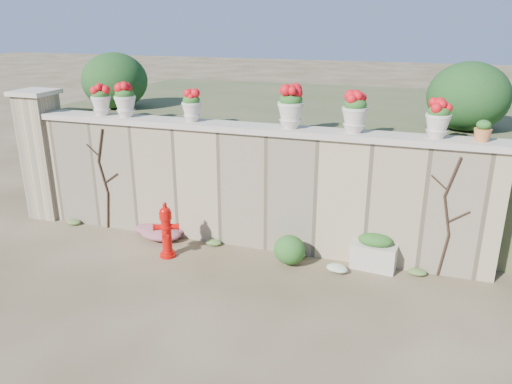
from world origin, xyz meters
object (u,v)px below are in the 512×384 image
(urn_pot_0, at_px, (101,100))
(terracotta_pot, at_px, (483,132))
(planter_box, at_px, (374,252))
(fire_hydrant, at_px, (166,230))

(urn_pot_0, height_order, terracotta_pot, urn_pot_0)
(urn_pot_0, bearing_deg, planter_box, -2.89)
(planter_box, xyz_separation_m, terracotta_pot, (1.32, 0.25, 1.97))
(fire_hydrant, bearing_deg, planter_box, -11.62)
(urn_pot_0, bearing_deg, fire_hydrant, -29.30)
(planter_box, relative_size, terracotta_pot, 2.49)
(planter_box, relative_size, urn_pot_0, 1.34)
(urn_pot_0, distance_m, terracotta_pot, 6.27)
(planter_box, bearing_deg, urn_pot_0, -176.85)
(fire_hydrant, relative_size, planter_box, 1.31)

